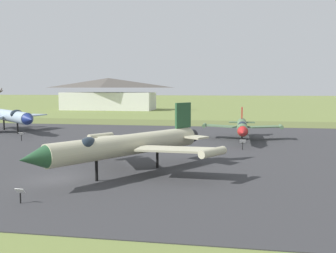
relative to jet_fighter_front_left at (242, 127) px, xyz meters
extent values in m
plane|color=olive|center=(-13.52, -22.47, -1.82)|extent=(600.00, 600.00, 0.00)
cube|color=#333335|center=(-13.52, -7.72, -1.79)|extent=(103.53, 49.14, 0.05)
cube|color=#5C6634|center=(-13.52, 22.84, -1.79)|extent=(163.53, 12.00, 0.06)
cylinder|color=#4C6B47|center=(0.00, 0.38, -0.03)|extent=(1.38, 10.83, 1.25)
cone|color=#B21E1E|center=(-0.07, -5.97, -0.03)|extent=(1.17, 1.90, 1.15)
cylinder|color=black|center=(0.07, 6.04, -0.03)|extent=(0.88, 0.70, 0.87)
ellipsoid|color=#19232D|center=(-0.02, -1.48, 0.31)|extent=(1.01, 1.89, 0.95)
cube|color=#4C6B47|center=(-2.70, 1.51, -0.12)|extent=(4.52, 3.36, 0.12)
cube|color=#4C6B47|center=(2.73, 1.44, -0.12)|extent=(4.52, 3.29, 0.12)
cylinder|color=#4C6B47|center=(-4.78, 2.02, -0.12)|extent=(0.49, 2.00, 0.47)
cylinder|color=#4C6B47|center=(4.83, 1.90, -0.12)|extent=(0.49, 2.00, 0.47)
cube|color=#B21E1E|center=(0.07, 5.34, 1.35)|extent=(0.17, 1.30, 1.52)
cube|color=#4C6B47|center=(-0.92, 5.22, 0.06)|extent=(1.49, 1.18, 0.12)
cube|color=#4C6B47|center=(1.05, 5.20, 0.06)|extent=(1.49, 1.18, 0.12)
cylinder|color=black|center=(-0.02, -2.00, -1.24)|extent=(0.17, 0.17, 1.17)
cylinder|color=black|center=(0.03, 2.76, -1.24)|extent=(0.17, 0.17, 1.17)
cylinder|color=black|center=(-0.08, -6.85, -1.42)|extent=(0.08, 0.08, 0.79)
cube|color=white|center=(-0.08, -6.85, -0.87)|extent=(0.61, 0.21, 0.35)
cylinder|color=#8EA3B2|center=(-33.64, 4.29, 0.59)|extent=(12.05, 10.85, 1.68)
cone|color=navy|center=(-27.53, -1.06, 0.59)|extent=(2.29, 2.27, 1.54)
ellipsoid|color=#19232D|center=(-31.43, 2.36, 1.05)|extent=(1.27, 2.38, 1.19)
cube|color=#8EA3B2|center=(-32.30, 7.43, 0.46)|extent=(3.80, 5.29, 0.16)
cube|color=#8EA3B2|center=(-37.65, 9.57, 0.71)|extent=(2.49, 2.53, 0.16)
cylinder|color=black|center=(-31.23, 2.18, -1.04)|extent=(0.22, 0.22, 1.57)
cylinder|color=black|center=(-36.04, 6.40, -1.04)|extent=(0.22, 0.22, 1.57)
cylinder|color=black|center=(-26.72, -4.54, -1.43)|extent=(0.08, 0.08, 0.79)
cube|color=white|center=(-26.72, -4.54, -0.86)|extent=(0.67, 0.42, 0.34)
cylinder|color=#B7B293|center=(-8.84, -19.91, 0.46)|extent=(8.90, 12.42, 1.59)
cone|color=#234C2D|center=(-13.09, -26.41, 0.46)|extent=(2.17, 2.24, 1.47)
cylinder|color=black|center=(-4.88, -13.88, 0.46)|extent=(1.41, 1.34, 1.11)
ellipsoid|color=#19232D|center=(-10.86, -23.00, 0.90)|extent=(1.06, 1.99, 1.00)
cube|color=#B7B293|center=(-11.08, -16.92, 0.34)|extent=(4.31, 5.84, 0.15)
cube|color=#B7B293|center=(-5.19, -20.78, 0.34)|extent=(5.53, 2.37, 0.15)
cylinder|color=#B7B293|center=(-12.91, -14.74, 0.34)|extent=(1.89, 2.46, 0.59)
cylinder|color=#B7B293|center=(-2.46, -21.59, 0.34)|extent=(1.89, 2.46, 0.59)
cube|color=#234C2D|center=(-5.41, -14.69, 2.36)|extent=(1.19, 1.68, 2.19)
cube|color=#B7B293|center=(-6.57, -14.04, 0.58)|extent=(2.51, 2.35, 0.15)
cube|color=#B7B293|center=(-4.35, -15.49, 0.58)|extent=(2.51, 2.35, 0.15)
cylinder|color=black|center=(-10.50, -22.45, -1.08)|extent=(0.21, 0.21, 1.49)
cylinder|color=black|center=(-7.17, -17.38, -1.08)|extent=(0.21, 0.21, 1.49)
cylinder|color=black|center=(-12.93, -28.18, -1.50)|extent=(0.08, 0.08, 0.63)
cube|color=white|center=(-12.93, -28.18, -1.04)|extent=(0.53, 0.30, 0.29)
cylinder|color=#42382D|center=(-51.17, 28.85, 3.79)|extent=(1.34, 0.36, 1.61)
cube|color=silver|center=(-37.67, 62.32, 0.75)|extent=(26.81, 10.81, 5.15)
pyramid|color=#4C4742|center=(-37.67, 62.32, 6.16)|extent=(28.15, 11.35, 2.83)
camera|label=1|loc=(-1.16, -47.71, 4.75)|focal=41.15mm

